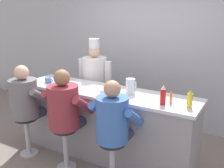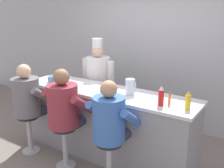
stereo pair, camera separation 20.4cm
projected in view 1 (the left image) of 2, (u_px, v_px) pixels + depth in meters
ground_plane at (93, 164)px, 3.67m from camera, size 20.00×20.00×0.00m
wall_back at (147, 51)px, 4.82m from camera, size 10.00×0.06×2.70m
diner_counter at (105, 123)px, 3.81m from camera, size 2.66×0.67×1.00m
ketchup_bottle_red at (163, 95)px, 3.10m from camera, size 0.07×0.07×0.24m
mustard_bottle_yellow at (190, 99)px, 3.01m from camera, size 0.06×0.06×0.22m
hot_sauce_bottle_orange at (171, 97)px, 3.16m from camera, size 0.03×0.03×0.15m
water_pitcher_clear at (130, 86)px, 3.49m from camera, size 0.14×0.13×0.21m
breakfast_plate at (60, 87)px, 3.79m from camera, size 0.27×0.27×0.05m
cereal_bowl at (105, 91)px, 3.54m from camera, size 0.13×0.13×0.06m
coffee_mug_blue at (48, 80)px, 4.05m from camera, size 0.14×0.10×0.08m
coffee_mug_white at (32, 81)px, 4.01m from camera, size 0.14×0.09×0.08m
diner_seated_grey at (26, 100)px, 3.75m from camera, size 0.59×0.58×1.36m
diner_seated_maroon at (65, 109)px, 3.40m from camera, size 0.61×0.60×1.38m
diner_seated_blue at (113, 122)px, 3.05m from camera, size 0.58×0.57×1.34m
cook_in_whites_near at (95, 82)px, 4.48m from camera, size 0.64×0.41×1.64m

